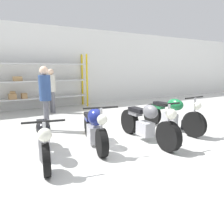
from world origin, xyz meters
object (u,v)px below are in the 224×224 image
Objects in this scene: shelving_rack at (36,83)px; motorcycle_blue at (95,127)px; toolbox at (190,125)px; motorcycle_grey at (147,123)px; person_browsing at (45,93)px; motorcycle_black at (44,139)px; motorcycle_green at (172,114)px; person_near_rack at (52,87)px.

shelving_rack is 2.24× the size of motorcycle_blue.
motorcycle_grey is at bearing -174.15° from toolbox.
person_browsing is at bearing -146.08° from motorcycle_blue.
person_browsing is 4.12× the size of toolbox.
motorcycle_black is 1.05× the size of motorcycle_blue.
motorcycle_blue is 2.43m from motorcycle_green.
motorcycle_black is 0.93× the size of motorcycle_grey.
shelving_rack is at bearing 119.70° from toolbox.
person_near_rack is at bearing -156.46° from motorcycle_green.
motorcycle_blue is 0.89× the size of motorcycle_grey.
person_browsing reaches higher than motorcycle_blue.
person_near_rack reaches higher than motorcycle_green.
motorcycle_black is 0.93× the size of motorcycle_green.
motorcycle_grey is at bearing 150.49° from person_browsing.
person_browsing is at bearing -123.32° from motorcycle_green.
motorcycle_grey reaches higher than motorcycle_blue.
person_browsing is at bearing 61.26° from person_near_rack.
motorcycle_green reaches higher than motorcycle_black.
shelving_rack is at bearing -78.20° from person_near_rack.
person_near_rack is at bearing 121.35° from toolbox.
motorcycle_blue is at bearing -104.95° from motorcycle_grey.
motorcycle_grey is (1.36, -5.66, -0.71)m from shelving_rack.
motorcycle_grey reaches higher than toolbox.
motorcycle_black is at bearing -92.09° from motorcycle_grey.
motorcycle_grey is at bearing 96.72° from motorcycle_black.
shelving_rack is 5.32m from motorcycle_blue.
shelving_rack reaches higher than motorcycle_blue.
person_browsing reaches higher than motorcycle_green.
motorcycle_grey is at bearing 86.69° from motorcycle_blue.
motorcycle_black is 4.19m from toolbox.
toolbox is (3.62, -1.96, -0.94)m from person_browsing.
toolbox is at bearing 111.78° from person_near_rack.
toolbox is (1.76, 0.18, -0.31)m from motorcycle_grey.
motorcycle_blue reaches higher than motorcycle_black.
toolbox is at bearing 100.17° from motorcycle_blue.
motorcycle_blue is 1.28m from motorcycle_grey.
shelving_rack reaches higher than motorcycle_green.
person_near_rack reaches higher than motorcycle_blue.
person_near_rack is at bearing -165.79° from motorcycle_grey.
shelving_rack is at bearing -78.61° from person_browsing.
motorcycle_green reaches higher than motorcycle_blue.
motorcycle_black reaches higher than toolbox.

